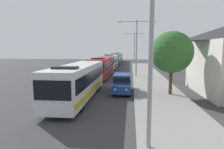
{
  "coord_description": "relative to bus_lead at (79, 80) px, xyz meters",
  "views": [
    {
      "loc": [
        3.3,
        -3.43,
        4.41
      ],
      "look_at": [
        1.31,
        16.37,
        1.77
      ],
      "focal_mm": 30.63,
      "sensor_mm": 36.0,
      "label": 1
    }
  ],
  "objects": [
    {
      "name": "streetlamp_far",
      "position": [
        5.4,
        36.88,
        3.69
      ],
      "size": [
        4.97,
        0.28,
        8.7
      ],
      "color": "gray",
      "rests_on": "sidewalk"
    },
    {
      "name": "bus_fourth_in_line",
      "position": [
        -0.0,
        39.18,
        -0.0
      ],
      "size": [
        2.58,
        10.73,
        3.21
      ],
      "color": "#33724C",
      "rests_on": "ground_plane"
    },
    {
      "name": "streetlamp_mid",
      "position": [
        5.4,
        14.27,
        3.78
      ],
      "size": [
        5.93,
        0.28,
        8.74
      ],
      "color": "gray",
      "rests_on": "sidewalk"
    },
    {
      "name": "box_truck_oncoming",
      "position": [
        -3.3,
        48.92,
        0.01
      ],
      "size": [
        2.35,
        6.89,
        3.15
      ],
      "color": "#B7B7BC",
      "rests_on": "ground_plane"
    },
    {
      "name": "bus_rear",
      "position": [
        -0.0,
        52.24,
        -0.0
      ],
      "size": [
        2.58,
        10.62,
        3.21
      ],
      "color": "silver",
      "rests_on": "ground_plane"
    },
    {
      "name": "bus_middle",
      "position": [
        -0.0,
        26.55,
        -0.0
      ],
      "size": [
        2.58,
        10.83,
        3.21
      ],
      "color": "silver",
      "rests_on": "ground_plane"
    },
    {
      "name": "white_suv",
      "position": [
        3.7,
        2.83,
        -0.66
      ],
      "size": [
        1.86,
        4.68,
        1.9
      ],
      "color": "navy",
      "rests_on": "ground_plane"
    },
    {
      "name": "roadside_tree",
      "position": [
        8.35,
        2.0,
        2.43
      ],
      "size": [
        3.9,
        3.9,
        5.94
      ],
      "color": "#4C3823",
      "rests_on": "sidewalk"
    },
    {
      "name": "streetlamp_near",
      "position": [
        5.4,
        -8.33,
        3.16
      ],
      "size": [
        5.49,
        0.28,
        7.65
      ],
      "color": "gray",
      "rests_on": "sidewalk"
    },
    {
      "name": "bus_lead",
      "position": [
        0.0,
        0.0,
        0.0
      ],
      "size": [
        2.58,
        11.6,
        3.21
      ],
      "color": "silver",
      "rests_on": "ground_plane"
    },
    {
      "name": "bus_second_in_line",
      "position": [
        -0.0,
        13.29,
        -0.0
      ],
      "size": [
        2.58,
        11.56,
        3.21
      ],
      "color": "maroon",
      "rests_on": "ground_plane"
    }
  ]
}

